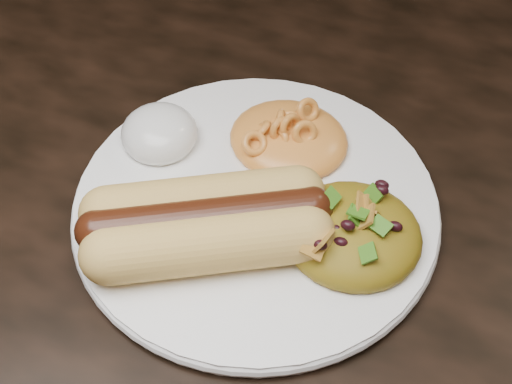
% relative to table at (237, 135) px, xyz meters
% --- Properties ---
extents(table, '(1.60, 0.90, 0.75)m').
position_rel_table_xyz_m(table, '(0.00, 0.00, 0.00)').
color(table, black).
rests_on(table, floor).
extents(plate, '(0.29, 0.29, 0.01)m').
position_rel_table_xyz_m(plate, '(0.07, -0.14, 0.10)').
color(plate, white).
rests_on(plate, table).
extents(hotdog, '(0.13, 0.12, 0.04)m').
position_rel_table_xyz_m(hotdog, '(0.06, -0.18, 0.12)').
color(hotdog, tan).
rests_on(hotdog, plate).
extents(mac_and_cheese, '(0.08, 0.08, 0.03)m').
position_rel_table_xyz_m(mac_and_cheese, '(0.08, -0.09, 0.12)').
color(mac_and_cheese, '#FFA93E').
rests_on(mac_and_cheese, plate).
extents(sour_cream, '(0.05, 0.05, 0.03)m').
position_rel_table_xyz_m(sour_cream, '(-0.01, -0.12, 0.12)').
color(sour_cream, white).
rests_on(sour_cream, plate).
extents(taco_salad, '(0.09, 0.08, 0.04)m').
position_rel_table_xyz_m(taco_salad, '(0.14, -0.15, 0.12)').
color(taco_salad, '#B9540E').
rests_on(taco_salad, plate).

